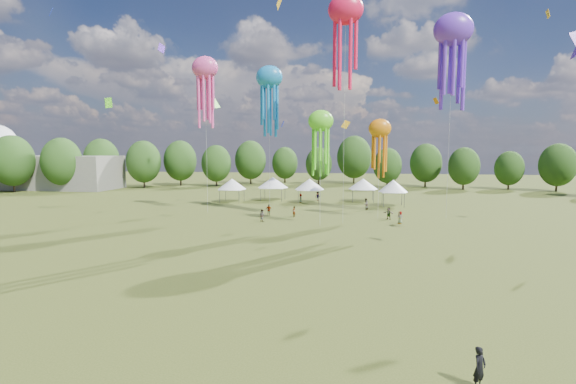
# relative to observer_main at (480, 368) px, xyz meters

# --- Properties ---
(ground) EXTENTS (300.00, 300.00, 0.00)m
(ground) POSITION_rel_observer_main_xyz_m (-9.36, 1.47, -0.85)
(ground) COLOR #384416
(ground) RESTS_ON ground
(observer_main) EXTENTS (0.73, 0.72, 1.70)m
(observer_main) POSITION_rel_observer_main_xyz_m (0.00, 0.00, 0.00)
(observer_main) COLOR black
(observer_main) RESTS_ON ground
(spectator_near) EXTENTS (1.01, 0.97, 1.65)m
(spectator_near) POSITION_rel_observer_main_xyz_m (-16.65, 35.84, -0.02)
(spectator_near) COLOR gray
(spectator_near) RESTS_ON ground
(spectators_far) EXTENTS (18.95, 23.29, 1.83)m
(spectators_far) POSITION_rel_observer_main_xyz_m (-6.77, 47.47, -0.01)
(spectators_far) COLOR gray
(spectators_far) RESTS_ON ground
(festival_tents) EXTENTS (33.34, 10.76, 4.46)m
(festival_tents) POSITION_rel_observer_main_xyz_m (-12.46, 57.09, 2.47)
(festival_tents) COLOR #47474C
(festival_tents) RESTS_ON ground
(show_kites) EXTENTS (38.91, 11.51, 28.42)m
(show_kites) POSITION_rel_observer_main_xyz_m (-6.01, 40.52, 19.25)
(show_kites) COLOR #177CC3
(show_kites) RESTS_ON ground
(treeline) EXTENTS (201.57, 95.24, 13.43)m
(treeline) POSITION_rel_observer_main_xyz_m (-13.22, 63.99, 5.70)
(treeline) COLOR #38281C
(treeline) RESTS_ON ground
(hangar) EXTENTS (40.00, 12.00, 8.00)m
(hangar) POSITION_rel_observer_main_xyz_m (-81.36, 73.47, 3.15)
(hangar) COLOR gray
(hangar) RESTS_ON ground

